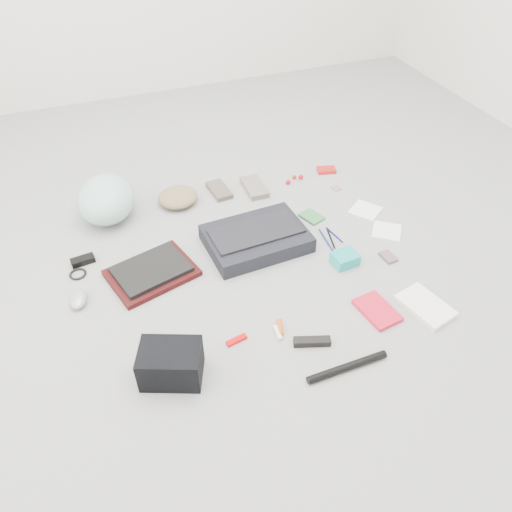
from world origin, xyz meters
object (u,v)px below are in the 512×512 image
object	(u,v)px
laptop	(151,269)
book_red	(377,310)
accordion_wallet	(345,259)
camera_bag	(171,364)
bike_helmet	(106,199)
messenger_bag	(256,239)

from	to	relation	value
laptop	book_red	distance (m)	0.97
accordion_wallet	camera_bag	bearing A→B (deg)	-165.06
laptop	bike_helmet	size ratio (longest dim) A/B	0.88
laptop	bike_helmet	world-z (taller)	bike_helmet
camera_bag	accordion_wallet	xyz separation A→B (m)	(0.86, 0.31, -0.04)
laptop	accordion_wallet	size ratio (longest dim) A/B	2.76
bike_helmet	camera_bag	xyz separation A→B (m)	(0.06, -1.04, -0.03)
messenger_bag	bike_helmet	xyz separation A→B (m)	(-0.60, 0.47, 0.07)
bike_helmet	camera_bag	bearing A→B (deg)	-73.34
messenger_bag	accordion_wallet	bearing A→B (deg)	-42.55
bike_helmet	book_red	distance (m)	1.38
laptop	camera_bag	xyz separation A→B (m)	(-0.04, -0.54, 0.04)
book_red	accordion_wallet	size ratio (longest dim) A/B	1.66
camera_bag	laptop	bearing A→B (deg)	107.84
book_red	accordion_wallet	bearing A→B (deg)	78.42
messenger_bag	book_red	size ratio (longest dim) A/B	2.50
messenger_bag	camera_bag	size ratio (longest dim) A/B	2.11
camera_bag	book_red	distance (m)	0.85
bike_helmet	accordion_wallet	bearing A→B (deg)	-25.26
messenger_bag	book_red	distance (m)	0.65
camera_bag	accordion_wallet	size ratio (longest dim) A/B	1.96
laptop	camera_bag	distance (m)	0.55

